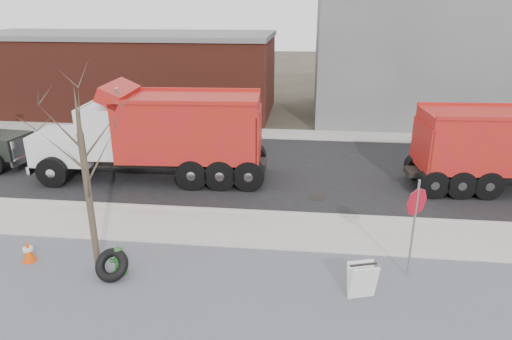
# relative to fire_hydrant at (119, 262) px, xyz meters

# --- Properties ---
(ground) EXTENTS (120.00, 120.00, 0.00)m
(ground) POSITION_rel_fire_hydrant_xyz_m (2.52, 2.72, -0.39)
(ground) COLOR #383328
(ground) RESTS_ON ground
(gravel_verge) EXTENTS (60.00, 5.00, 0.03)m
(gravel_verge) POSITION_rel_fire_hydrant_xyz_m (2.52, -0.78, -0.38)
(gravel_verge) COLOR gray
(gravel_verge) RESTS_ON ground
(sidewalk) EXTENTS (60.00, 2.50, 0.06)m
(sidewalk) POSITION_rel_fire_hydrant_xyz_m (2.52, 2.97, -0.36)
(sidewalk) COLOR #9E9B93
(sidewalk) RESTS_ON ground
(curb) EXTENTS (60.00, 0.15, 0.11)m
(curb) POSITION_rel_fire_hydrant_xyz_m (2.52, 4.27, -0.34)
(curb) COLOR #9E9B93
(curb) RESTS_ON ground
(road) EXTENTS (60.00, 9.40, 0.02)m
(road) POSITION_rel_fire_hydrant_xyz_m (2.52, 9.02, -0.38)
(road) COLOR black
(road) RESTS_ON ground
(far_sidewalk) EXTENTS (60.00, 2.00, 0.06)m
(far_sidewalk) POSITION_rel_fire_hydrant_xyz_m (2.52, 14.72, -0.36)
(far_sidewalk) COLOR #9E9B93
(far_sidewalk) RESTS_ON ground
(building_grey) EXTENTS (12.00, 10.00, 8.00)m
(building_grey) POSITION_rel_fire_hydrant_xyz_m (11.52, 20.72, 3.61)
(building_grey) COLOR gray
(building_grey) RESTS_ON ground
(building_brick) EXTENTS (20.20, 8.20, 5.30)m
(building_brick) POSITION_rel_fire_hydrant_xyz_m (-7.48, 19.72, 2.26)
(building_brick) COLOR #5E251B
(building_brick) RESTS_ON ground
(bare_tree) EXTENTS (3.20, 3.20, 5.20)m
(bare_tree) POSITION_rel_fire_hydrant_xyz_m (-0.68, 0.12, 2.91)
(bare_tree) COLOR #382D23
(bare_tree) RESTS_ON ground
(fire_hydrant) EXTENTS (0.49, 0.47, 0.85)m
(fire_hydrant) POSITION_rel_fire_hydrant_xyz_m (0.00, 0.00, 0.00)
(fire_hydrant) COLOR #26652D
(fire_hydrant) RESTS_ON ground
(truck_tire) EXTENTS (1.01, 0.88, 0.89)m
(truck_tire) POSITION_rel_fire_hydrant_xyz_m (-0.11, -0.22, 0.02)
(truck_tire) COLOR black
(truck_tire) RESTS_ON ground
(stop_sign) EXTENTS (0.63, 0.50, 2.85)m
(stop_sign) POSITION_rel_fire_hydrant_xyz_m (7.91, 0.76, 1.55)
(stop_sign) COLOR gray
(stop_sign) RESTS_ON ground
(sandwich_board) EXTENTS (0.80, 0.62, 0.98)m
(sandwich_board) POSITION_rel_fire_hydrant_xyz_m (6.53, -0.38, 0.13)
(sandwich_board) COLOR white
(sandwich_board) RESTS_ON ground
(traffic_cone_near) EXTENTS (0.35, 0.35, 0.68)m
(traffic_cone_near) POSITION_rel_fire_hydrant_xyz_m (-2.86, 0.31, -0.05)
(traffic_cone_near) COLOR #E84707
(traffic_cone_near) RESTS_ON ground
(dump_truck_red_b) EXTENTS (9.76, 3.27, 4.03)m
(dump_truck_red_b) POSITION_rel_fire_hydrant_xyz_m (-1.07, 7.30, 1.66)
(dump_truck_red_b) COLOR black
(dump_truck_red_b) RESTS_ON ground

